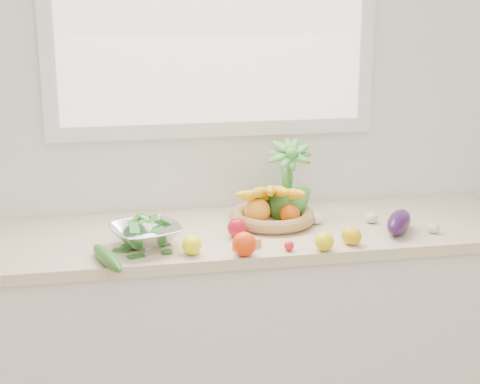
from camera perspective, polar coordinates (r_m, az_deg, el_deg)
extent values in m
cube|color=white|center=(2.93, -2.16, 7.28)|extent=(4.50, 0.02, 2.70)
cube|color=silver|center=(2.92, -1.06, -11.73)|extent=(2.20, 0.58, 0.86)
cube|color=beige|center=(2.75, -1.10, -3.36)|extent=(2.24, 0.62, 0.04)
sphere|color=#FF3C08|center=(2.47, 0.34, -4.06)|extent=(0.08, 0.08, 0.08)
ellipsoid|color=#FFF50D|center=(2.49, -3.76, -4.12)|extent=(0.07, 0.09, 0.07)
ellipsoid|color=yellow|center=(2.54, 6.55, -3.81)|extent=(0.09, 0.10, 0.07)
ellipsoid|color=#E1A00C|center=(2.61, 8.65, -3.39)|extent=(0.09, 0.10, 0.06)
sphere|color=#B30E1F|center=(2.65, -0.22, -2.81)|extent=(0.09, 0.09, 0.07)
cube|color=tan|center=(2.54, 0.53, -4.10)|extent=(0.11, 0.08, 0.03)
ellipsoid|color=white|center=(2.82, 5.92, -2.06)|extent=(0.06, 0.06, 0.04)
ellipsoid|color=silver|center=(2.86, 10.15, -1.98)|extent=(0.05, 0.05, 0.04)
ellipsoid|color=beige|center=(2.79, 14.77, -2.72)|extent=(0.05, 0.05, 0.04)
ellipsoid|color=#2E103D|center=(2.76, 12.23, -2.30)|extent=(0.18, 0.22, 0.08)
ellipsoid|color=#1E4E17|center=(2.43, -10.26, -5.06)|extent=(0.12, 0.27, 0.05)
sphere|color=red|center=(2.53, 3.82, -4.20)|extent=(0.04, 0.04, 0.03)
imported|color=#499B38|center=(2.84, 3.72, 0.80)|extent=(0.21, 0.21, 0.32)
cylinder|color=#A58349|center=(2.82, 2.51, -2.34)|extent=(0.34, 0.34, 0.01)
torus|color=#AC7E4C|center=(2.81, 2.51, -1.87)|extent=(0.40, 0.40, 0.05)
sphere|color=orange|center=(2.76, 1.35, -1.50)|extent=(0.12, 0.12, 0.10)
sphere|color=#EC5807|center=(2.77, 3.89, -1.74)|extent=(0.09, 0.09, 0.08)
sphere|color=orange|center=(2.86, 3.77, -1.16)|extent=(0.09, 0.09, 0.07)
ellipsoid|color=black|center=(2.86, 2.00, -0.84)|extent=(0.10, 0.10, 0.10)
ellipsoid|color=yellow|center=(2.76, 1.07, -0.31)|extent=(0.20, 0.17, 0.09)
ellipsoid|color=yellow|center=(2.77, 1.71, -0.03)|extent=(0.15, 0.21, 0.09)
ellipsoid|color=yellow|center=(2.77, 2.38, 0.09)|extent=(0.09, 0.22, 0.09)
ellipsoid|color=yellow|center=(2.78, 3.00, 0.03)|extent=(0.05, 0.22, 0.09)
ellipsoid|color=#FBAD14|center=(2.79, 3.69, -0.17)|extent=(0.12, 0.22, 0.09)
cylinder|color=silver|center=(2.58, -7.31, -4.07)|extent=(0.12, 0.12, 0.02)
imported|color=silver|center=(2.57, -7.34, -3.23)|extent=(0.30, 0.30, 0.06)
ellipsoid|color=#1B5C17|center=(2.56, -7.37, -2.43)|extent=(0.22, 0.22, 0.07)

